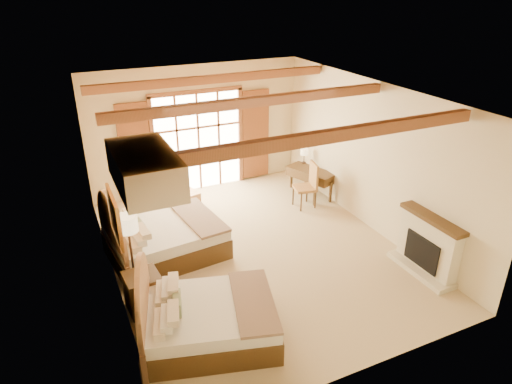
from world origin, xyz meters
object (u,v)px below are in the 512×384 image
bed_near (200,320)px  bed_far (158,238)px  nightstand (144,292)px  desk (310,181)px  armchair (163,201)px

bed_near → bed_far: 2.58m
nightstand → desk: bearing=25.0°
nightstand → bed_far: bearing=63.1°
bed_far → desk: size_ratio=1.68×
nightstand → desk: (4.84, 2.69, 0.03)m
desk → bed_far: bearing=175.7°
bed_far → nightstand: bearing=-119.2°
bed_near → desk: size_ratio=1.73×
nightstand → desk: size_ratio=0.48×
nightstand → armchair: 3.32m
bed_far → nightstand: (-0.61, -1.45, -0.09)m
bed_near → armchair: size_ratio=2.84×
bed_near → nightstand: (-0.61, 1.12, -0.07)m
bed_near → bed_far: (-0.00, 2.58, 0.03)m
nightstand → armchair: bearing=66.0°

